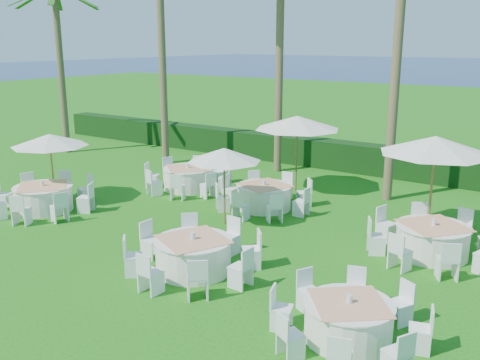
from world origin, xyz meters
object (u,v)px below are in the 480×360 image
(banquet_table_a, at_px, (44,197))
(umbrella_b, at_px, (224,155))
(banquet_table_c, at_px, (348,320))
(umbrella_a, at_px, (50,140))
(umbrella_c, at_px, (297,123))
(banquet_table_e, at_px, (264,196))
(umbrella_d, at_px, (435,145))
(banquet_table_d, at_px, (188,178))
(banquet_table_f, at_px, (432,240))
(banquet_table_b, at_px, (193,254))

(banquet_table_a, xyz_separation_m, umbrella_b, (5.72, 2.20, 1.71))
(banquet_table_c, xyz_separation_m, umbrella_a, (-11.92, 2.60, 1.78))
(umbrella_c, bearing_deg, banquet_table_e, -87.14)
(umbrella_a, height_order, umbrella_d, umbrella_d)
(banquet_table_c, bearing_deg, umbrella_b, 144.93)
(umbrella_d, bearing_deg, banquet_table_e, -174.49)
(umbrella_b, bearing_deg, umbrella_d, 25.08)
(banquet_table_a, xyz_separation_m, banquet_table_d, (2.28, 4.67, -0.01))
(banquet_table_d, relative_size, banquet_table_f, 0.98)
(banquet_table_e, bearing_deg, umbrella_b, -94.85)
(banquet_table_c, xyz_separation_m, banquet_table_f, (0.21, 5.00, 0.04))
(banquet_table_d, xyz_separation_m, banquet_table_e, (3.62, -0.46, -0.01))
(banquet_table_b, bearing_deg, banquet_table_a, 171.89)
(banquet_table_b, height_order, banquet_table_f, banquet_table_f)
(banquet_table_e, bearing_deg, banquet_table_f, -9.95)
(umbrella_c, bearing_deg, umbrella_b, -90.63)
(banquet_table_f, xyz_separation_m, umbrella_d, (-0.51, 1.50, 2.19))
(banquet_table_a, xyz_separation_m, umbrella_c, (5.77, 6.66, 2.12))
(banquet_table_b, bearing_deg, banquet_table_e, 102.93)
(umbrella_b, bearing_deg, banquet_table_c, -35.07)
(umbrella_a, bearing_deg, banquet_table_b, -13.45)
(umbrella_a, distance_m, umbrella_b, 6.40)
(umbrella_b, xyz_separation_m, umbrella_d, (5.38, 2.52, 0.47))
(banquet_table_c, relative_size, banquet_table_d, 0.92)
(umbrella_b, bearing_deg, umbrella_c, 89.37)
(banquet_table_e, height_order, umbrella_b, umbrella_b)
(banquet_table_c, relative_size, umbrella_c, 0.94)
(banquet_table_f, bearing_deg, umbrella_c, 149.47)
(banquet_table_d, height_order, umbrella_d, umbrella_d)
(banquet_table_a, distance_m, banquet_table_c, 11.54)
(banquet_table_a, xyz_separation_m, banquet_table_c, (11.40, -1.79, -0.05))
(banquet_table_f, bearing_deg, banquet_table_a, -164.54)
(banquet_table_a, bearing_deg, umbrella_c, 49.06)
(banquet_table_d, bearing_deg, banquet_table_c, -35.28)
(banquet_table_d, height_order, banquet_table_f, banquet_table_f)
(banquet_table_c, relative_size, banquet_table_e, 0.92)
(banquet_table_a, relative_size, umbrella_b, 1.39)
(banquet_table_a, height_order, umbrella_c, umbrella_c)
(banquet_table_d, bearing_deg, banquet_table_e, -7.19)
(banquet_table_d, height_order, umbrella_b, umbrella_b)
(umbrella_a, bearing_deg, banquet_table_a, -57.22)
(banquet_table_d, distance_m, umbrella_c, 4.55)
(banquet_table_b, height_order, banquet_table_e, banquet_table_b)
(banquet_table_f, height_order, umbrella_b, umbrella_b)
(banquet_table_f, height_order, umbrella_d, umbrella_d)
(banquet_table_c, distance_m, umbrella_b, 7.16)
(banquet_table_c, distance_m, banquet_table_d, 11.18)
(umbrella_d, bearing_deg, banquet_table_d, -179.71)
(umbrella_a, bearing_deg, umbrella_b, 12.54)
(banquet_table_a, bearing_deg, banquet_table_e, 35.56)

